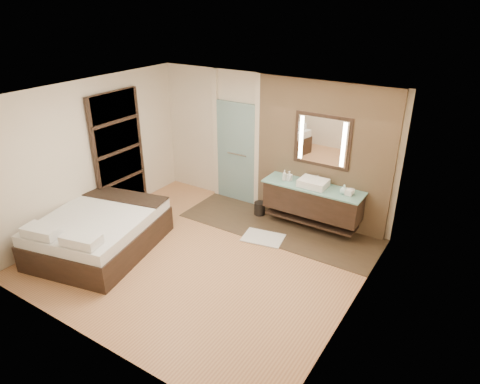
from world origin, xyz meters
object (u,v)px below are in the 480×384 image
Objects in this scene: vanity at (312,200)px; waste_bin at (260,209)px; mirror_unit at (322,141)px; bed at (99,232)px.

waste_bin is at bearing -176.36° from vanity.
mirror_unit is at bearing 15.98° from waste_bin.
vanity is at bearing 31.22° from bed.
waste_bin is at bearing -164.02° from mirror_unit.
mirror_unit is at bearing 33.71° from bed.
vanity is 1.10m from mirror_unit.
waste_bin is (-1.07, -0.07, -0.44)m from vanity.
vanity reaches higher than bed.
waste_bin is (1.68, 2.56, -0.20)m from bed.
vanity is 1.75× the size of mirror_unit.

